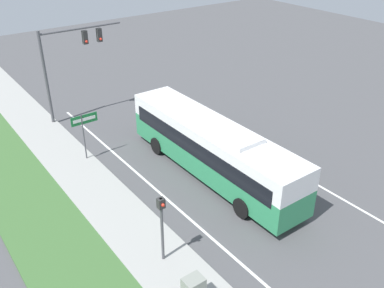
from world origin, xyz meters
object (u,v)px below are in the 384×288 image
at_px(signal_gantry, 68,55).
at_px(pedestrian_signal, 162,220).
at_px(street_sign, 84,127).
at_px(bus, 212,146).

xyz_separation_m(signal_gantry, pedestrian_signal, (-2.76, -15.50, -2.34)).
distance_m(pedestrian_signal, street_sign, 9.63).
relative_size(signal_gantry, pedestrian_signal, 1.98).
height_order(bus, signal_gantry, signal_gantry).
xyz_separation_m(bus, pedestrian_signal, (-5.76, -4.00, 0.36)).
distance_m(bus, pedestrian_signal, 7.03).
bearing_deg(bus, pedestrian_signal, -145.22).
bearing_deg(street_sign, signal_gantry, 72.94).
relative_size(bus, signal_gantry, 1.92).
xyz_separation_m(bus, street_sign, (-4.82, 5.58, 0.33)).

